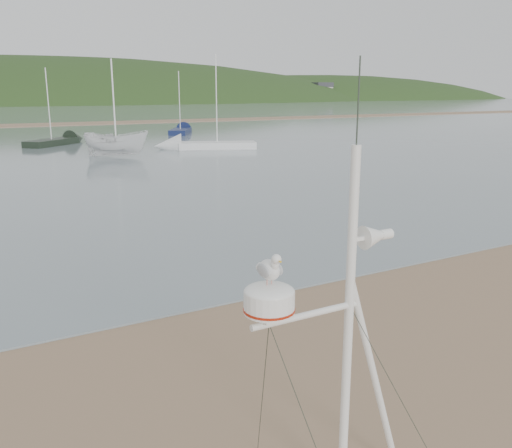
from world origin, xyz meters
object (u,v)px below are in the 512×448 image
mast_rig (344,402)px  sailboat_blue_far (183,130)px  boat_white (115,122)px  sailboat_white_near (190,146)px  sailboat_dark_mid (65,140)px

mast_rig → sailboat_blue_far: sailboat_blue_far is taller
mast_rig → boat_white: (6.48, 32.37, 1.16)m
sailboat_blue_far → mast_rig: bearing=-110.2°
boat_white → sailboat_white_near: bearing=-36.9°
mast_rig → boat_white: mast_rig is taller
boat_white → sailboat_blue_far: sailboat_blue_far is taller
mast_rig → sailboat_blue_far: 53.43m
sailboat_blue_far → sailboat_dark_mid: (-13.22, -6.72, 0.00)m
boat_white → mast_rig: bearing=-155.4°
boat_white → sailboat_blue_far: 21.51m
boat_white → sailboat_blue_far: bearing=2.0°
mast_rig → sailboat_white_near: size_ratio=0.60×
mast_rig → boat_white: size_ratio=1.03×
sailboat_white_near → sailboat_dark_mid: bearing=128.6°
sailboat_dark_mid → sailboat_white_near: bearing=-51.4°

